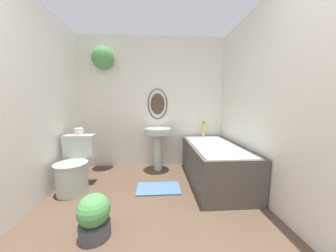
% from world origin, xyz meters
% --- Properties ---
extents(wall_back, '(2.77, 0.38, 2.40)m').
position_xyz_m(wall_back, '(-0.10, 2.75, 1.29)').
color(wall_back, silver).
rests_on(wall_back, ground_plane).
extents(wall_left, '(0.06, 2.86, 2.40)m').
position_xyz_m(wall_left, '(-1.36, 1.37, 1.20)').
color(wall_left, silver).
rests_on(wall_left, ground_plane).
extents(wall_right, '(0.06, 2.86, 2.40)m').
position_xyz_m(wall_right, '(1.36, 1.37, 1.20)').
color(wall_right, silver).
rests_on(wall_right, ground_plane).
extents(toilet, '(0.42, 0.59, 0.73)m').
position_xyz_m(toilet, '(-1.06, 1.84, 0.32)').
color(toilet, '#B2BCB2').
rests_on(toilet, ground_plane).
extents(pedestal_sink, '(0.46, 0.46, 0.86)m').
position_xyz_m(pedestal_sink, '(0.09, 2.47, 0.56)').
color(pedestal_sink, '#B2BCB2').
rests_on(pedestal_sink, ground_plane).
extents(bathtub, '(0.74, 1.45, 0.65)m').
position_xyz_m(bathtub, '(0.94, 1.96, 0.30)').
color(bathtub, '#4C4742').
rests_on(bathtub, ground_plane).
extents(shampoo_bottle, '(0.06, 0.06, 0.21)m').
position_xyz_m(shampoo_bottle, '(0.95, 2.63, 0.75)').
color(shampoo_bottle, gold).
rests_on(shampoo_bottle, bathtub).
extents(potted_plant, '(0.28, 0.28, 0.39)m').
position_xyz_m(potted_plant, '(-0.49, 0.96, 0.20)').
color(potted_plant, '#47474C').
rests_on(potted_plant, ground_plane).
extents(bath_mat, '(0.60, 0.36, 0.02)m').
position_xyz_m(bath_mat, '(0.09, 1.77, 0.01)').
color(bath_mat, '#4C7093').
rests_on(bath_mat, ground_plane).
extents(toilet_paper_roll, '(0.11, 0.11, 0.10)m').
position_xyz_m(toilet_paper_roll, '(-1.06, 2.04, 0.78)').
color(toilet_paper_roll, white).
rests_on(toilet_paper_roll, toilet).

